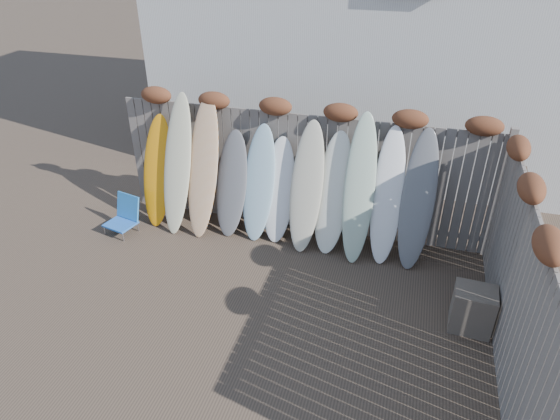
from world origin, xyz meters
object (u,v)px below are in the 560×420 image
(wooden_crate, at_px, (473,309))
(surfboard_0, at_px, (158,172))
(beach_chair, at_px, (124,215))
(lattice_panel, at_px, (511,252))

(wooden_crate, relative_size, surfboard_0, 0.31)
(beach_chair, xyz_separation_m, wooden_crate, (5.49, -0.85, 0.02))
(lattice_panel, bearing_deg, wooden_crate, -124.33)
(wooden_crate, distance_m, surfboard_0, 5.26)
(lattice_panel, bearing_deg, beach_chair, 178.62)
(surfboard_0, bearing_deg, lattice_panel, -5.77)
(beach_chair, height_order, surfboard_0, surfboard_0)
(lattice_panel, distance_m, surfboard_0, 5.48)
(beach_chair, xyz_separation_m, surfboard_0, (0.44, 0.50, 0.63))
(lattice_panel, xyz_separation_m, surfboard_0, (-5.41, 0.85, -0.01))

